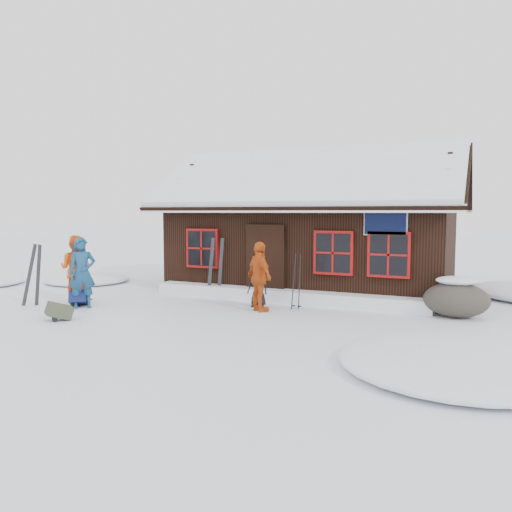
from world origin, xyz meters
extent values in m
plane|color=white|center=(0.00, 0.00, 0.00)|extent=(120.00, 120.00, 0.00)
cube|color=black|center=(1.50, 5.00, 1.25)|extent=(8.00, 5.00, 2.50)
cube|color=black|center=(1.50, 3.52, 3.35)|extent=(8.90, 3.14, 1.88)
cube|color=black|center=(1.50, 6.47, 3.35)|extent=(8.90, 3.14, 1.88)
cube|color=white|center=(1.50, 3.52, 3.49)|extent=(8.72, 3.07, 1.86)
cube|color=white|center=(1.50, 6.47, 3.49)|extent=(8.72, 3.07, 1.86)
cube|color=white|center=(1.50, 5.00, 4.22)|extent=(8.81, 0.22, 0.14)
cube|color=silver|center=(1.50, 2.05, 2.48)|extent=(8.90, 0.10, 0.20)
cube|color=black|center=(0.90, 2.45, 1.00)|extent=(1.00, 0.10, 2.00)
cube|color=black|center=(4.10, 2.42, 2.15)|extent=(1.00, 0.06, 0.60)
cube|color=maroon|center=(-1.10, 2.44, 1.35)|extent=(1.04, 0.10, 1.14)
cube|color=black|center=(-1.10, 2.40, 1.35)|extent=(0.90, 0.04, 1.00)
cube|color=maroon|center=(2.80, 2.44, 1.35)|extent=(1.04, 0.10, 1.14)
cube|color=black|center=(2.80, 2.40, 1.35)|extent=(0.90, 0.04, 1.00)
cube|color=maroon|center=(4.20, 2.44, 1.35)|extent=(1.04, 0.10, 1.14)
cube|color=black|center=(4.20, 2.40, 1.35)|extent=(0.90, 0.04, 1.00)
cube|color=white|center=(1.50, 2.25, 0.17)|extent=(7.60, 0.60, 0.35)
ellipsoid|color=white|center=(-6.00, 3.00, 0.00)|extent=(2.80, 2.80, 0.34)
ellipsoid|color=white|center=(6.00, -2.00, 0.00)|extent=(3.60, 3.60, 0.43)
imported|color=navy|center=(-2.78, -0.60, 0.88)|extent=(0.75, 0.76, 1.77)
imported|color=#EF5910|center=(-3.57, -0.01, 0.89)|extent=(1.02, 0.89, 1.78)
imported|color=#C34C14|center=(1.44, 0.83, 0.84)|extent=(1.04, 0.92, 1.69)
imported|color=black|center=(1.16, 1.34, 0.54)|extent=(0.53, 0.35, 1.08)
ellipsoid|color=#433E36|center=(5.79, 2.08, 0.40)|extent=(1.45, 1.09, 0.80)
ellipsoid|color=white|center=(5.79, 2.08, 0.74)|extent=(0.91, 0.66, 0.20)
cube|color=black|center=(-4.24, -0.92, 0.78)|extent=(0.39, 0.23, 1.64)
cube|color=black|center=(-3.97, -0.88, 0.78)|extent=(0.43, 0.15, 1.64)
cube|color=black|center=(-3.21, -0.29, 0.75)|extent=(0.27, 0.12, 1.59)
cube|color=black|center=(-2.95, -0.29, 0.75)|extent=(0.28, 0.11, 1.59)
cube|color=black|center=(-0.67, 2.16, 0.81)|extent=(0.22, 0.16, 1.73)
cube|color=black|center=(-0.40, 2.24, 0.81)|extent=(0.26, 0.08, 1.73)
cylinder|color=black|center=(2.08, 1.45, 0.67)|extent=(0.10, 0.13, 1.42)
cylinder|color=black|center=(2.23, 1.45, 0.67)|extent=(0.10, 0.13, 1.42)
cube|color=#111B4B|center=(-3.03, -0.49, 0.15)|extent=(0.66, 0.69, 0.30)
cube|color=#3D412E|center=(-2.21, -1.92, 0.14)|extent=(0.62, 0.65, 0.28)
camera|label=1|loc=(6.29, -10.03, 2.39)|focal=35.00mm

